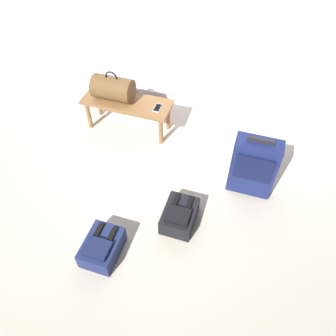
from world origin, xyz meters
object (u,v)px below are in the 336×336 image
(bench, at_px, (127,105))
(backpack_navy, at_px, (102,247))
(duffel_bag_brown, at_px, (113,88))
(suitcase_upright_navy, at_px, (253,167))
(cell_phone, at_px, (157,108))
(backpack_dark, at_px, (179,216))

(bench, bearing_deg, backpack_navy, -75.41)
(duffel_bag_brown, distance_m, suitcase_upright_navy, 1.72)
(cell_phone, height_order, suitcase_upright_navy, suitcase_upright_navy)
(duffel_bag_brown, height_order, backpack_navy, duffel_bag_brown)
(bench, xyz_separation_m, backpack_navy, (0.41, -1.58, -0.23))
(duffel_bag_brown, bearing_deg, suitcase_upright_navy, -18.32)
(backpack_dark, bearing_deg, suitcase_upright_navy, 45.40)
(backpack_dark, bearing_deg, duffel_bag_brown, 135.16)
(duffel_bag_brown, xyz_separation_m, backpack_dark, (1.09, -1.08, -0.42))
(bench, xyz_separation_m, backpack_dark, (0.94, -1.08, -0.23))
(bench, relative_size, cell_phone, 6.94)
(cell_phone, bearing_deg, backpack_navy, -88.38)
(cell_phone, bearing_deg, backpack_dark, -61.75)
(bench, distance_m, duffel_bag_brown, 0.24)
(bench, bearing_deg, backpack_dark, -49.05)
(suitcase_upright_navy, bearing_deg, bench, 159.97)
(suitcase_upright_navy, bearing_deg, backpack_dark, -134.60)
(cell_phone, relative_size, backpack_navy, 0.38)
(cell_phone, height_order, backpack_dark, cell_phone)
(bench, bearing_deg, duffel_bag_brown, 180.00)
(bench, bearing_deg, suitcase_upright_navy, -20.03)
(duffel_bag_brown, bearing_deg, cell_phone, -2.15)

